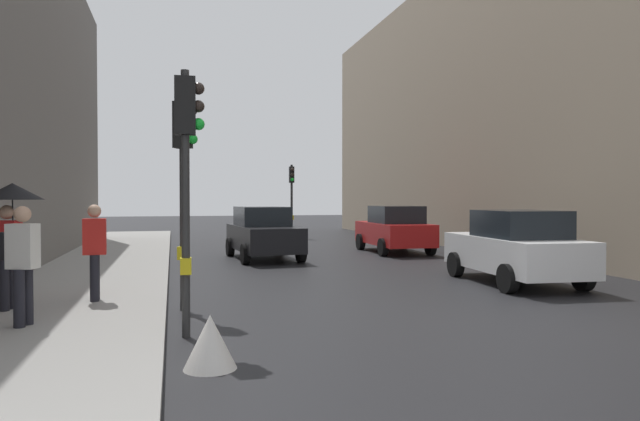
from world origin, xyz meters
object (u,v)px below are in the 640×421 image
(traffic_light_far_median, at_px, (292,187))
(pedestrian_in_red_jacket, at_px, (95,248))
(car_red_sedan, at_px, (394,229))
(pedestrian_with_black_backpack, at_px, (20,258))
(pedestrian_with_umbrella, at_px, (11,210))
(car_white_compact, at_px, (515,247))
(traffic_light_near_left, at_px, (187,154))
(warning_sign_triangle, at_px, (210,342))
(traffic_light_near_right, at_px, (184,163))
(car_dark_suv, at_px, (263,233))

(traffic_light_far_median, relative_size, pedestrian_in_red_jacket, 2.15)
(car_red_sedan, distance_m, pedestrian_with_black_backpack, 15.08)
(pedestrian_with_umbrella, relative_size, pedestrian_with_black_backpack, 1.21)
(pedestrian_with_umbrella, bearing_deg, pedestrian_with_black_backpack, -71.68)
(pedestrian_in_red_jacket, bearing_deg, car_white_compact, 5.35)
(traffic_light_near_left, xyz_separation_m, warning_sign_triangle, (0.22, -1.68, -2.37))
(traffic_light_near_right, height_order, warning_sign_triangle, traffic_light_near_right)
(car_white_compact, xyz_separation_m, warning_sign_triangle, (-7.53, -5.18, -0.55))
(traffic_light_far_median, height_order, pedestrian_with_umbrella, traffic_light_far_median)
(car_red_sedan, bearing_deg, car_dark_suv, -168.32)
(traffic_light_far_median, relative_size, car_dark_suv, 0.88)
(pedestrian_with_umbrella, bearing_deg, car_dark_suv, 56.86)
(car_red_sedan, height_order, pedestrian_with_black_backpack, pedestrian_with_black_backpack)
(pedestrian_in_red_jacket, distance_m, warning_sign_triangle, 4.75)
(car_dark_suv, xyz_separation_m, pedestrian_with_umbrella, (-5.60, -8.58, 0.96))
(traffic_light_far_median, bearing_deg, pedestrian_with_black_backpack, -112.22)
(pedestrian_with_umbrella, distance_m, pedestrian_with_black_backpack, 1.61)
(traffic_light_far_median, relative_size, pedestrian_with_umbrella, 1.77)
(car_white_compact, bearing_deg, car_dark_suv, 125.11)
(car_white_compact, distance_m, pedestrian_with_black_backpack, 10.53)
(traffic_light_far_median, distance_m, warning_sign_triangle, 23.18)
(traffic_light_far_median, xyz_separation_m, warning_sign_triangle, (-5.59, -22.38, -2.29))
(car_red_sedan, bearing_deg, pedestrian_with_umbrella, -138.11)
(pedestrian_with_umbrella, bearing_deg, car_white_compact, 7.97)
(traffic_light_far_median, xyz_separation_m, pedestrian_with_umbrella, (-8.65, -18.68, -0.78))
(car_dark_suv, bearing_deg, traffic_light_near_left, -104.57)
(car_dark_suv, distance_m, pedestrian_with_black_backpack, 11.21)
(pedestrian_in_red_jacket, height_order, warning_sign_triangle, pedestrian_in_red_jacket)
(traffic_light_near_left, relative_size, pedestrian_in_red_jacket, 2.21)
(car_white_compact, relative_size, pedestrian_in_red_jacket, 2.44)
(traffic_light_near_right, relative_size, car_dark_suv, 0.90)
(pedestrian_with_umbrella, height_order, pedestrian_in_red_jacket, pedestrian_with_umbrella)
(traffic_light_near_right, height_order, pedestrian_with_black_backpack, traffic_light_near_right)
(car_white_compact, relative_size, pedestrian_with_umbrella, 2.02)
(traffic_light_near_right, xyz_separation_m, pedestrian_with_black_backpack, (-2.38, -1.43, -1.52))
(car_white_compact, height_order, car_red_sedan, same)
(pedestrian_in_red_jacket, bearing_deg, traffic_light_near_right, -19.19)
(car_white_compact, bearing_deg, pedestrian_with_umbrella, -172.03)
(pedestrian_with_umbrella, bearing_deg, traffic_light_near_left, -35.41)
(pedestrian_with_umbrella, bearing_deg, traffic_light_near_right, 1.02)
(warning_sign_triangle, bearing_deg, car_red_sedan, 60.06)
(traffic_light_near_left, distance_m, traffic_light_far_median, 21.50)
(traffic_light_near_left, height_order, pedestrian_with_umbrella, traffic_light_near_left)
(traffic_light_far_median, bearing_deg, car_red_sedan, -76.95)
(traffic_light_near_right, bearing_deg, car_dark_suv, 72.08)
(pedestrian_with_umbrella, relative_size, warning_sign_triangle, 3.29)
(traffic_light_far_median, bearing_deg, pedestrian_with_umbrella, -114.86)
(pedestrian_with_black_backpack, bearing_deg, traffic_light_near_right, 30.99)
(pedestrian_in_red_jacket, bearing_deg, traffic_light_near_left, -58.66)
(pedestrian_with_black_backpack, xyz_separation_m, pedestrian_in_red_jacket, (0.79, 1.99, -0.03))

